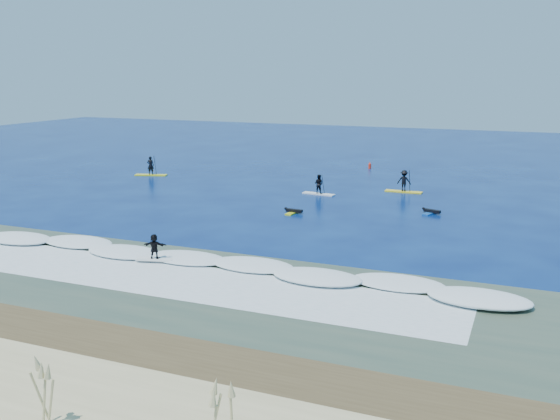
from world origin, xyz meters
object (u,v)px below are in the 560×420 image
at_px(sup_paddler_right, 404,182).
at_px(marker_buoy, 370,166).
at_px(sup_paddler_left, 151,168).
at_px(prone_paddler_far, 431,212).
at_px(sup_paddler_center, 319,186).
at_px(prone_paddler_near, 293,211).
at_px(wave_surfer, 154,248).

distance_m(sup_paddler_right, marker_buoy, 13.84).
distance_m(sup_paddler_left, marker_buoy, 23.72).
bearing_deg(marker_buoy, prone_paddler_far, -63.76).
height_order(sup_paddler_left, prone_paddler_far, sup_paddler_left).
height_order(sup_paddler_center, prone_paddler_far, sup_paddler_center).
relative_size(sup_paddler_left, prone_paddler_near, 1.77).
bearing_deg(wave_surfer, marker_buoy, 71.16).
height_order(prone_paddler_near, prone_paddler_far, same).
relative_size(prone_paddler_near, wave_surfer, 0.88).
distance_m(sup_paddler_center, prone_paddler_far, 11.00).
relative_size(sup_paddler_right, marker_buoy, 4.29).
bearing_deg(sup_paddler_center, prone_paddler_near, -77.93).
height_order(sup_paddler_right, wave_surfer, sup_paddler_right).
height_order(sup_paddler_left, prone_paddler_near, sup_paddler_left).
relative_size(sup_paddler_right, prone_paddler_far, 1.69).
relative_size(prone_paddler_far, wave_surfer, 0.89).
bearing_deg(prone_paddler_far, sup_paddler_center, 88.31).
bearing_deg(prone_paddler_near, marker_buoy, 5.21).
bearing_deg(wave_surfer, sup_paddler_left, 109.07).
relative_size(prone_paddler_far, marker_buoy, 2.54).
height_order(sup_paddler_right, prone_paddler_far, sup_paddler_right).
bearing_deg(sup_paddler_center, marker_buoy, 96.10).
xyz_separation_m(sup_paddler_right, marker_buoy, (-6.25, 12.34, -0.56)).
height_order(prone_paddler_near, wave_surfer, wave_surfer).
height_order(sup_paddler_left, wave_surfer, sup_paddler_left).
xyz_separation_m(sup_paddler_left, marker_buoy, (19.73, 13.16, -0.39)).
distance_m(prone_paddler_near, marker_buoy, 23.90).
bearing_deg(sup_paddler_left, prone_paddler_far, -29.12).
distance_m(sup_paddler_left, prone_paddler_near, 22.64).
relative_size(sup_paddler_center, wave_surfer, 1.37).
height_order(sup_paddler_left, marker_buoy, sup_paddler_left).
relative_size(sup_paddler_left, marker_buoy, 4.45).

